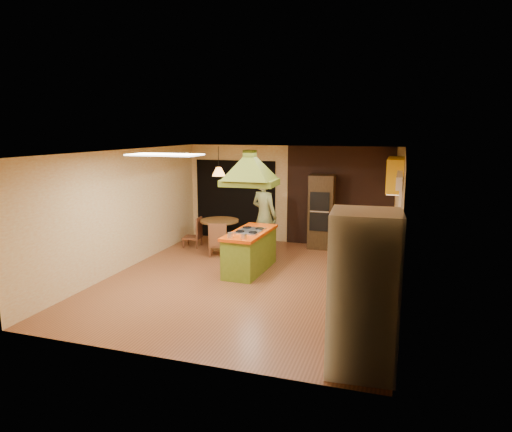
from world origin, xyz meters
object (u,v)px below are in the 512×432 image
(wall_oven, at_px, (321,212))
(canister_large, at_px, (384,218))
(man, at_px, (264,216))
(dining_table, at_px, (220,228))
(kitchen_island, at_px, (250,251))
(refrigerator, at_px, (363,293))

(wall_oven, bearing_deg, canister_large, -37.99)
(man, height_order, dining_table, man)
(canister_large, bearing_deg, dining_table, 175.82)
(man, bearing_deg, dining_table, 9.08)
(dining_table, distance_m, canister_large, 3.96)
(dining_table, height_order, canister_large, canister_large)
(kitchen_island, bearing_deg, dining_table, 132.67)
(man, relative_size, canister_large, 8.24)
(refrigerator, distance_m, dining_table, 6.26)
(kitchen_island, height_order, wall_oven, wall_oven)
(man, height_order, wall_oven, man)
(kitchen_island, bearing_deg, refrigerator, -50.42)
(man, distance_m, canister_large, 2.66)
(kitchen_island, height_order, man, man)
(kitchen_island, relative_size, dining_table, 1.81)
(dining_table, relative_size, canister_large, 4.14)
(kitchen_island, relative_size, man, 0.91)
(man, height_order, canister_large, man)
(man, distance_m, wall_oven, 1.61)
(kitchen_island, distance_m, canister_large, 2.95)
(refrigerator, bearing_deg, man, 116.16)
(wall_oven, relative_size, dining_table, 1.92)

